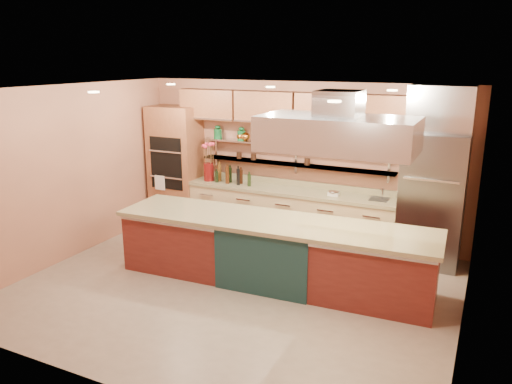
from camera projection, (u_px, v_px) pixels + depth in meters
The scene contains 21 objects.
floor at pixel (235, 288), 7.16m from camera, with size 6.00×5.00×0.02m, color gray.
ceiling at pixel (233, 89), 6.43m from camera, with size 6.00×5.00×0.02m, color black.
wall_back at pixel (299, 161), 8.97m from camera, with size 6.00×0.04×2.80m, color #AA6D50.
wall_front at pixel (107, 259), 4.62m from camera, with size 6.00×0.04×2.80m, color #AA6D50.
wall_left at pixel (70, 173), 8.04m from camera, with size 0.04×5.00×2.80m, color #AA6D50.
wall_right at pixel (472, 225), 5.54m from camera, with size 0.04×5.00×2.80m, color #AA6D50.
oven_stack at pixel (176, 165), 9.78m from camera, with size 0.95×0.64×2.30m, color #985837.
refrigerator at pixel (432, 200), 7.77m from camera, with size 0.95×0.72×2.10m, color slate.
back_counter at pixel (289, 214), 8.97m from camera, with size 3.84×0.64×0.93m, color tan.
wall_shelf_lower at pixel (294, 165), 8.89m from camera, with size 3.60×0.26×0.03m, color silver.
wall_shelf_upper at pixel (294, 145), 8.80m from camera, with size 3.60×0.26×0.03m, color silver.
upper_cabinets at pixel (297, 108), 8.56m from camera, with size 4.60×0.36×0.55m, color #985837.
range_hood at pixel (338, 134), 6.41m from camera, with size 2.00×1.00×0.45m, color silver.
ceiling_downlights at pixel (240, 91), 6.61m from camera, with size 4.00×2.80×0.02m, color #FFE5A5.
island at pixel (273, 251), 7.25m from camera, with size 4.55×0.99×0.95m, color maroon.
flower_vase at pixel (209, 172), 9.44m from camera, with size 0.19×0.19×0.34m, color #5A0D0D.
oil_bottle_cluster at pixel (234, 177), 9.23m from camera, with size 0.80×0.23×0.26m, color black.
kitchen_scale at pixel (334, 193), 8.46m from camera, with size 0.18×0.13×0.10m, color silver.
bar_faucet at pixel (383, 194), 8.20m from camera, with size 0.03×0.03×0.20m, color silver.
copper_kettle at pixel (245, 136), 9.18m from camera, with size 0.19×0.19×0.15m, color #BA702B.
green_canister at pixel (262, 137), 9.03m from camera, with size 0.15×0.15×0.18m, color #104E25.
Camera 1 is at (3.09, -5.78, 3.21)m, focal length 35.00 mm.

